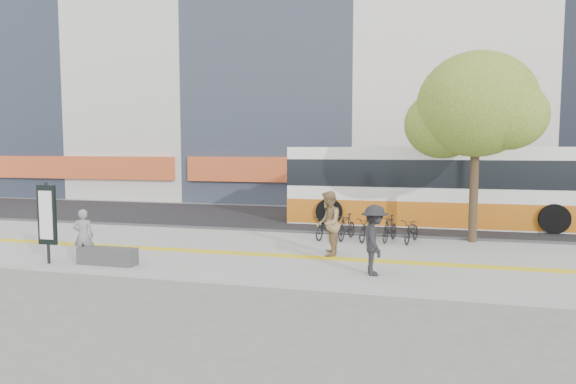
% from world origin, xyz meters
% --- Properties ---
extents(ground, '(120.00, 120.00, 0.00)m').
position_xyz_m(ground, '(0.00, 0.00, 0.00)').
color(ground, '#62635E').
rests_on(ground, ground).
extents(sidewalk, '(40.00, 7.00, 0.08)m').
position_xyz_m(sidewalk, '(0.00, 1.50, 0.04)').
color(sidewalk, gray).
rests_on(sidewalk, ground).
extents(tactile_strip, '(40.00, 0.45, 0.01)m').
position_xyz_m(tactile_strip, '(0.00, 1.00, 0.09)').
color(tactile_strip, yellow).
rests_on(tactile_strip, sidewalk).
extents(street, '(40.00, 8.00, 0.06)m').
position_xyz_m(street, '(0.00, 9.00, 0.03)').
color(street, black).
rests_on(street, ground).
extents(curb, '(40.00, 0.25, 0.14)m').
position_xyz_m(curb, '(0.00, 5.00, 0.07)').
color(curb, '#3C3C3E').
rests_on(curb, ground).
extents(bench, '(1.60, 0.45, 0.45)m').
position_xyz_m(bench, '(-2.60, -1.20, 0.30)').
color(bench, '#3C3C3E').
rests_on(bench, sidewalk).
extents(signboard, '(0.55, 0.10, 2.20)m').
position_xyz_m(signboard, '(-4.20, -1.51, 1.37)').
color(signboard, black).
rests_on(signboard, sidewalk).
extents(street_tree, '(4.40, 3.80, 6.31)m').
position_xyz_m(street_tree, '(7.18, 4.82, 4.51)').
color(street_tree, '#332317').
rests_on(street_tree, sidewalk).
extents(bus, '(11.91, 2.82, 3.17)m').
position_xyz_m(bus, '(6.12, 8.50, 1.55)').
color(bus, white).
rests_on(bus, street).
extents(bicycle_row, '(3.74, 1.58, 0.87)m').
position_xyz_m(bicycle_row, '(3.81, 4.00, 0.49)').
color(bicycle_row, black).
rests_on(bicycle_row, sidewalk).
extents(seated_woman, '(0.62, 0.52, 1.45)m').
position_xyz_m(seated_woman, '(-3.40, -1.10, 0.81)').
color(seated_woman, black).
rests_on(seated_woman, sidewalk).
extents(pedestrian_tan, '(0.77, 0.96, 1.87)m').
position_xyz_m(pedestrian_tan, '(2.91, 1.37, 1.02)').
color(pedestrian_tan, olive).
rests_on(pedestrian_tan, sidewalk).
extents(pedestrian_dark, '(0.86, 1.23, 1.73)m').
position_xyz_m(pedestrian_dark, '(4.39, -0.53, 0.94)').
color(pedestrian_dark, black).
rests_on(pedestrian_dark, sidewalk).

